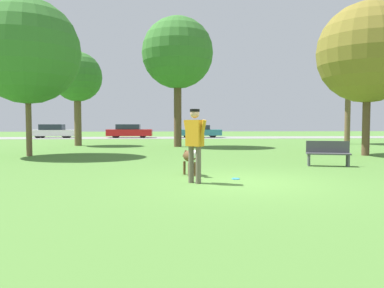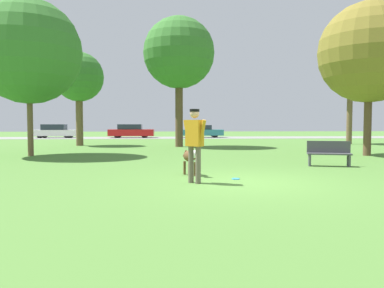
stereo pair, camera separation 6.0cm
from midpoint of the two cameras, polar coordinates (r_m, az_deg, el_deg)
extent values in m
plane|color=#4C7A33|center=(9.22, 7.33, -5.77)|extent=(120.00, 120.00, 0.00)
cube|color=gray|center=(38.04, -1.49, 0.97)|extent=(120.00, 6.00, 0.01)
cylinder|color=#665B4C|center=(8.86, 0.78, -3.22)|extent=(0.18, 0.18, 0.88)
cylinder|color=#665B4C|center=(9.00, -0.32, -3.12)|extent=(0.18, 0.18, 0.88)
cube|color=#C68419|center=(8.88, 0.23, 1.68)|extent=(0.44, 0.44, 0.63)
cylinder|color=#C68419|center=(8.74, 1.39, 1.66)|extent=(0.22, 0.22, 0.63)
cylinder|color=#C68419|center=(9.03, -0.90, 1.70)|extent=(0.22, 0.22, 0.63)
sphere|color=tan|center=(8.88, 0.23, 4.66)|extent=(0.31, 0.31, 0.22)
cylinder|color=black|center=(8.88, 0.23, 5.15)|extent=(0.33, 0.33, 0.06)
ellipsoid|color=brown|center=(10.30, -0.53, -1.86)|extent=(0.48, 0.66, 0.31)
ellipsoid|color=white|center=(10.15, -0.19, -2.24)|extent=(0.26, 0.23, 0.17)
sphere|color=white|center=(9.94, 0.25, -1.54)|extent=(0.27, 0.27, 0.21)
cylinder|color=brown|center=(10.19, 0.29, -3.84)|extent=(0.09, 0.09, 0.37)
cylinder|color=brown|center=(10.13, -0.60, -3.88)|extent=(0.09, 0.09, 0.37)
cylinder|color=brown|center=(10.53, -0.46, -3.62)|extent=(0.09, 0.09, 0.37)
cylinder|color=brown|center=(10.47, -1.33, -3.66)|extent=(0.09, 0.09, 0.37)
cylinder|color=brown|center=(10.65, -1.30, -1.44)|extent=(0.12, 0.24, 0.21)
cylinder|color=#268CE5|center=(9.68, 6.50, -5.29)|extent=(0.20, 0.20, 0.02)
torus|color=#268CE5|center=(9.68, 6.50, -5.29)|extent=(0.21, 0.21, 0.02)
cylinder|color=brown|center=(23.11, -2.27, 4.69)|extent=(0.47, 0.47, 4.12)
sphere|color=#38752D|center=(23.51, -2.29, 13.73)|extent=(4.36, 4.36, 4.36)
cylinder|color=brown|center=(25.33, -17.07, 3.43)|extent=(0.45, 0.45, 3.25)
sphere|color=#38752D|center=(25.51, -17.17, 9.78)|extent=(3.18, 3.18, 3.18)
cylinder|color=brown|center=(17.96, -23.71, 2.88)|extent=(0.24, 0.24, 2.86)
sphere|color=#38752D|center=(18.24, -23.93, 12.80)|extent=(4.57, 4.57, 4.57)
cylinder|color=brown|center=(28.42, 22.57, 4.21)|extent=(0.38, 0.38, 4.17)
sphere|color=#4C8938|center=(28.70, 22.72, 11.08)|extent=(3.59, 3.59, 3.59)
cylinder|color=brown|center=(18.38, 24.91, 2.92)|extent=(0.33, 0.33, 2.90)
sphere|color=olive|center=(18.65, 25.14, 12.50)|extent=(4.41, 4.41, 4.41)
cube|color=white|center=(39.90, -20.39, 1.60)|extent=(4.32, 1.66, 0.60)
cube|color=#232D38|center=(39.93, -20.58, 2.43)|extent=(2.25, 1.43, 0.55)
cylinder|color=black|center=(40.25, -18.33, 1.35)|extent=(0.59, 0.20, 0.59)
cylinder|color=black|center=(38.88, -18.84, 1.28)|extent=(0.59, 0.20, 0.59)
cylinder|color=black|center=(40.96, -21.85, 1.31)|extent=(0.59, 0.20, 0.59)
cylinder|color=black|center=(39.62, -22.47, 1.24)|extent=(0.59, 0.20, 0.59)
cube|color=red|center=(38.33, -9.53, 1.72)|extent=(4.55, 1.81, 0.66)
cube|color=#232D38|center=(38.33, -9.74, 2.60)|extent=(2.38, 1.53, 0.51)
cylinder|color=black|center=(38.94, -7.42, 1.40)|extent=(0.57, 0.21, 0.56)
cylinder|color=black|center=(37.47, -7.59, 1.34)|extent=(0.57, 0.21, 0.56)
cylinder|color=black|center=(39.24, -11.37, 1.38)|extent=(0.57, 0.21, 0.56)
cylinder|color=black|center=(37.78, -11.69, 1.31)|extent=(0.57, 0.21, 0.56)
cube|color=teal|center=(38.44, 1.09, 1.77)|extent=(4.55, 1.80, 0.60)
cube|color=#232D38|center=(38.42, 0.89, 2.56)|extent=(2.38, 1.50, 0.46)
cylinder|color=black|center=(39.26, 2.99, 1.51)|extent=(0.66, 0.22, 0.66)
cylinder|color=black|center=(37.85, 3.19, 1.45)|extent=(0.66, 0.22, 0.66)
cylinder|color=black|center=(39.09, -0.95, 1.50)|extent=(0.66, 0.22, 0.66)
cylinder|color=black|center=(37.68, -0.89, 1.44)|extent=(0.66, 0.22, 0.66)
cube|color=#47474C|center=(13.28, 19.93, -1.42)|extent=(1.46, 0.77, 0.05)
cube|color=#47474C|center=(13.44, 19.83, -0.40)|extent=(1.36, 0.43, 0.40)
cube|color=#47474C|center=(13.41, 22.54, -2.37)|extent=(0.16, 0.36, 0.39)
cube|color=#47474C|center=(13.22, 17.25, -2.35)|extent=(0.16, 0.36, 0.39)
camera|label=1|loc=(0.03, -90.18, -0.01)|focal=35.00mm
camera|label=2|loc=(0.03, 89.82, 0.01)|focal=35.00mm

